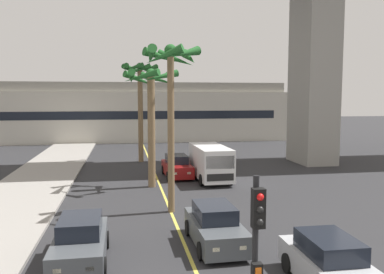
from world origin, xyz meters
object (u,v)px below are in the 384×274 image
car_queue_fourth (215,227)px  palm_tree_far_median (140,84)px  delivery_van (211,162)px  palm_tree_near_median (151,96)px  car_queue_front (177,167)px  car_queue_second (80,242)px  car_queue_third (331,265)px  palm_tree_mid_median (171,77)px  traffic_light_median_near (256,252)px

car_queue_fourth → palm_tree_far_median: bearing=95.4°
delivery_van → palm_tree_near_median: palm_tree_near_median is taller
car_queue_front → car_queue_fourth: same height
car_queue_second → palm_tree_far_median: bearing=82.1°
car_queue_second → delivery_van: delivery_van is taller
car_queue_third → delivery_van: delivery_van is taller
car_queue_front → palm_tree_far_median: bearing=107.3°
car_queue_second → palm_tree_far_median: palm_tree_far_median is taller
car_queue_front → delivery_van: size_ratio=0.79×
car_queue_second → palm_tree_near_median: bearing=74.2°
car_queue_fourth → car_queue_third: bearing=-57.7°
car_queue_third → palm_tree_far_median: palm_tree_far_median is taller
car_queue_front → palm_tree_mid_median: size_ratio=0.51×
car_queue_second → car_queue_third: size_ratio=1.00×
palm_tree_near_median → palm_tree_far_median: bearing=91.3°
palm_tree_mid_median → car_queue_front: bearing=80.7°
car_queue_fourth → palm_tree_mid_median: palm_tree_mid_median is taller
palm_tree_far_median → traffic_light_median_near: bearing=-87.9°
car_queue_front → traffic_light_median_near: size_ratio=0.99×
palm_tree_mid_median → car_queue_third: bearing=-67.4°
car_queue_front → car_queue_second: size_ratio=1.01×
traffic_light_median_near → car_queue_fourth: bearing=83.0°
car_queue_fourth → delivery_van: 12.04m
car_queue_third → delivery_van: 15.87m
car_queue_second → car_queue_third: same height
car_queue_front → palm_tree_near_median: (-2.02, -2.97, 5.02)m
car_queue_fourth → traffic_light_median_near: size_ratio=0.98×
car_queue_second → palm_tree_mid_median: 9.02m
car_queue_third → palm_tree_mid_median: 11.27m
palm_tree_far_median → car_queue_fourth: bearing=-84.6°
car_queue_front → palm_tree_far_median: 9.71m
car_queue_third → palm_tree_far_median: 25.90m
car_queue_second → car_queue_third: 8.17m
car_queue_front → car_queue_third: bearing=-82.6°
car_queue_front → palm_tree_near_median: bearing=-124.2°
traffic_light_median_near → palm_tree_near_median: 18.33m
car_queue_second → delivery_van: (7.33, 12.63, 0.57)m
traffic_light_median_near → palm_tree_mid_median: size_ratio=0.51×
car_queue_front → car_queue_third: same height
car_queue_second → car_queue_fourth: (4.93, 0.84, 0.00)m
traffic_light_median_near → palm_tree_near_median: bearing=92.5°
car_queue_front → car_queue_fourth: (-0.31, -13.49, 0.00)m
car_queue_fourth → palm_tree_far_median: palm_tree_far_median is taller
car_queue_front → traffic_light_median_near: 21.16m
car_queue_fourth → car_queue_second: bearing=-170.3°
car_queue_front → palm_tree_far_median: size_ratio=0.48×
palm_tree_near_median → delivery_van: bearing=17.2°
car_queue_third → car_queue_fourth: same height
car_queue_second → traffic_light_median_near: 8.06m
palm_tree_near_median → car_queue_front: bearing=55.8°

